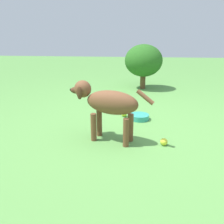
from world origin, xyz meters
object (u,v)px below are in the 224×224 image
at_px(tennis_ball_0, 124,114).
at_px(dog, 107,103).
at_px(tennis_ball_1, 164,142).
at_px(water_bowl, 139,117).

bearing_deg(tennis_ball_0, dog, -101.09).
height_order(tennis_ball_0, tennis_ball_1, same).
xyz_separation_m(dog, tennis_ball_1, (0.52, -0.07, -0.33)).
height_order(dog, tennis_ball_0, dog).
distance_m(tennis_ball_1, water_bowl, 0.68).
xyz_separation_m(tennis_ball_0, water_bowl, (0.18, -0.08, -0.00)).
xyz_separation_m(dog, water_bowl, (0.31, 0.58, -0.33)).
xyz_separation_m(dog, tennis_ball_0, (0.13, 0.66, -0.33)).
relative_size(dog, tennis_ball_1, 11.89).
distance_m(tennis_ball_0, water_bowl, 0.20).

